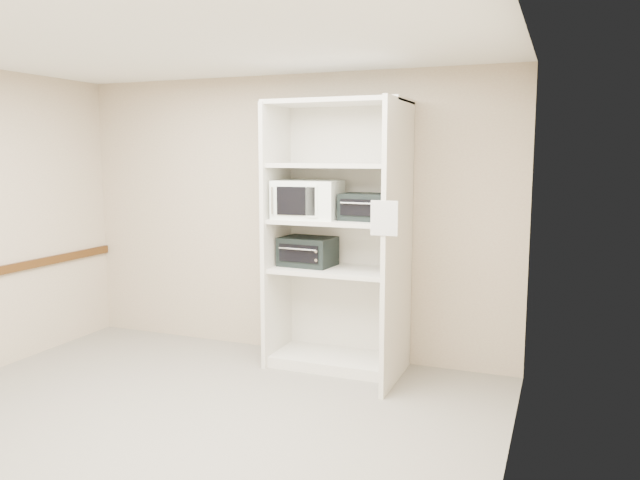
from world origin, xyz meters
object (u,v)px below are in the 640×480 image
at_px(shelving_unit, 342,246).
at_px(microwave, 308,199).
at_px(toaster_oven_upper, 365,207).
at_px(toaster_oven_lower, 308,251).

relative_size(shelving_unit, microwave, 4.22).
bearing_deg(microwave, toaster_oven_upper, -0.04).
distance_m(toaster_oven_upper, toaster_oven_lower, 0.72).
relative_size(shelving_unit, toaster_oven_upper, 5.89).
bearing_deg(toaster_oven_upper, microwave, -173.09).
relative_size(shelving_unit, toaster_oven_lower, 5.06).
xyz_separation_m(shelving_unit, toaster_oven_lower, (-0.35, 0.04, -0.08)).
bearing_deg(microwave, toaster_oven_lower, 112.28).
bearing_deg(toaster_oven_upper, shelving_unit, -177.80).
distance_m(shelving_unit, toaster_oven_upper, 0.42).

